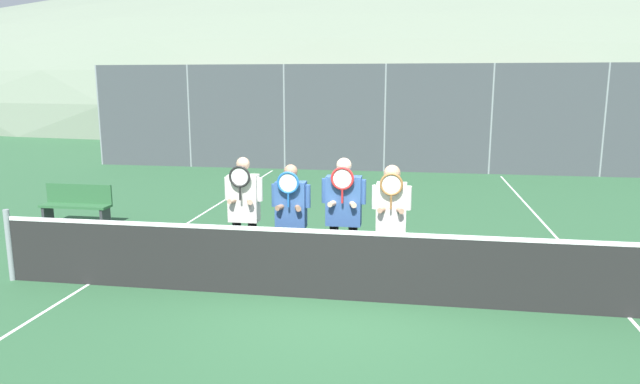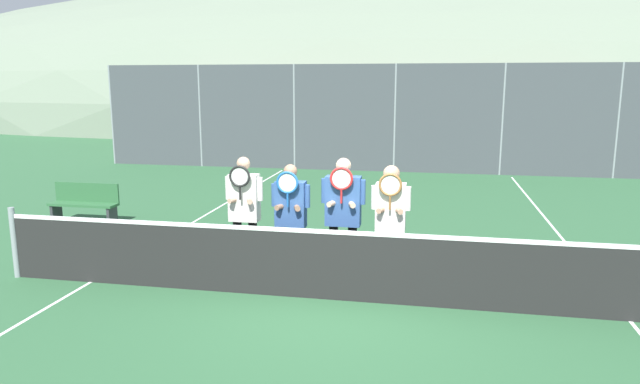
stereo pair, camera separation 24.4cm
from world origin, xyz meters
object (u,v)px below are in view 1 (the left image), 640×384
object	(u,v)px
player_rightmost	(391,216)
bench_courtside	(77,204)
player_center_left	(291,215)
player_center_right	(344,210)
car_far_left	(253,134)
player_leftmost	(244,208)
car_center	(517,136)
car_left_of_center	(383,136)

from	to	relation	value
player_rightmost	bench_courtside	distance (m)	7.00
player_center_left	player_center_right	world-z (taller)	player_center_right
car_far_left	player_center_left	bearing A→B (deg)	-71.90
player_leftmost	bench_courtside	bearing A→B (deg)	149.66
bench_courtside	car_far_left	bearing A→B (deg)	86.87
player_center_right	car_center	world-z (taller)	car_center
player_center_right	player_rightmost	size ratio (longest dim) A/B	1.04
player_center_left	car_center	xyz separation A→B (m)	(5.42, 13.95, -0.08)
player_center_right	bench_courtside	world-z (taller)	player_center_right
car_center	player_rightmost	bearing A→B (deg)	-105.99
car_far_left	player_center_right	bearing A→B (deg)	-69.00
player_center_left	car_center	size ratio (longest dim) A/B	0.40
player_center_right	car_center	size ratio (longest dim) A/B	0.42
player_rightmost	car_left_of_center	size ratio (longest dim) A/B	0.40
player_center_left	car_left_of_center	xyz separation A→B (m)	(0.54, 13.93, -0.15)
player_center_left	player_center_right	distance (m)	0.76
car_center	car_left_of_center	bearing A→B (deg)	-179.79
car_left_of_center	player_leftmost	bearing A→B (deg)	-95.25
player_leftmost	player_center_right	bearing A→B (deg)	-1.66
player_rightmost	car_far_left	bearing A→B (deg)	113.37
player_center_left	car_left_of_center	distance (m)	13.95
player_rightmost	player_leftmost	bearing A→B (deg)	177.62
player_center_left	player_rightmost	distance (m)	1.42
player_leftmost	player_center_left	size ratio (longest dim) A/B	1.04
player_leftmost	car_center	world-z (taller)	car_center
car_left_of_center	car_center	distance (m)	4.88
player_leftmost	player_rightmost	distance (m)	2.16
player_center_right	player_rightmost	bearing A→B (deg)	-3.96
bench_courtside	car_center	bearing A→B (deg)	47.29
car_left_of_center	car_center	world-z (taller)	car_center
player_center_right	player_leftmost	bearing A→B (deg)	178.34
car_left_of_center	car_center	bearing A→B (deg)	0.21
player_center_left	car_left_of_center	bearing A→B (deg)	87.78
player_center_right	player_rightmost	distance (m)	0.68
car_left_of_center	bench_courtside	bearing A→B (deg)	-116.26
car_center	bench_courtside	bearing A→B (deg)	-132.71
car_center	bench_courtside	xyz separation A→B (m)	(-10.46, -11.33, -0.50)
player_leftmost	car_far_left	bearing A→B (deg)	105.39
player_center_left	player_center_right	xyz separation A→B (m)	(0.75, 0.06, 0.08)
player_center_left	player_rightmost	size ratio (longest dim) A/B	0.99
player_leftmost	player_center_right	size ratio (longest dim) A/B	0.99
player_rightmost	bench_courtside	size ratio (longest dim) A/B	1.24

